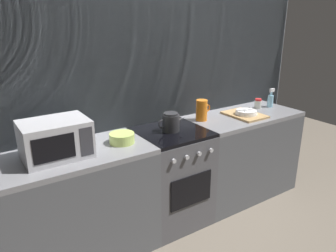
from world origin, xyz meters
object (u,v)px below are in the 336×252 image
object	(u,v)px
pitcher	(202,110)
stove_unit	(171,177)
microwave	(55,139)
spray_bottle	(270,100)
mixing_bowl	(122,138)
kettle	(171,122)
dish_pile	(245,114)
spice_jar	(258,104)

from	to	relation	value
pitcher	stove_unit	bearing A→B (deg)	-167.65
microwave	stove_unit	bearing A→B (deg)	-0.17
microwave	spray_bottle	size ratio (longest dim) A/B	2.27
mixing_bowl	microwave	bearing A→B (deg)	177.86
pitcher	spray_bottle	world-z (taller)	spray_bottle
stove_unit	kettle	bearing A→B (deg)	-151.22
microwave	dish_pile	xyz separation A→B (m)	(1.86, -0.05, -0.11)
stove_unit	spice_jar	size ratio (longest dim) A/B	8.57
spice_jar	spray_bottle	distance (m)	0.16
dish_pile	pitcher	bearing A→B (deg)	163.10
dish_pile	spray_bottle	size ratio (longest dim) A/B	1.97
mixing_bowl	kettle	bearing A→B (deg)	1.33
spice_jar	spray_bottle	size ratio (longest dim) A/B	0.52
spray_bottle	stove_unit	bearing A→B (deg)	-178.16
spice_jar	microwave	bearing A→B (deg)	-177.95
mixing_bowl	spray_bottle	bearing A→B (deg)	1.85
mixing_bowl	pitcher	size ratio (longest dim) A/B	1.00
pitcher	spray_bottle	bearing A→B (deg)	-2.87
kettle	stove_unit	bearing A→B (deg)	28.78
kettle	microwave	bearing A→B (deg)	179.55
mixing_bowl	dish_pile	bearing A→B (deg)	-1.35
mixing_bowl	spray_bottle	distance (m)	1.84
pitcher	spray_bottle	xyz separation A→B (m)	(0.94, -0.05, -0.02)
dish_pile	stove_unit	bearing A→B (deg)	176.84
mixing_bowl	spray_bottle	size ratio (longest dim) A/B	0.99
mixing_bowl	dish_pile	size ratio (longest dim) A/B	0.50
kettle	dish_pile	bearing A→B (deg)	-2.81
microwave	dish_pile	distance (m)	1.86
dish_pile	microwave	bearing A→B (deg)	178.44
kettle	spray_bottle	world-z (taller)	spray_bottle
spray_bottle	microwave	bearing A→B (deg)	-179.01
mixing_bowl	spice_jar	size ratio (longest dim) A/B	1.90
kettle	mixing_bowl	bearing A→B (deg)	-178.67
mixing_bowl	stove_unit	bearing A→B (deg)	1.87
pitcher	dish_pile	size ratio (longest dim) A/B	0.50
kettle	mixing_bowl	xyz separation A→B (m)	(-0.48, -0.01, -0.04)
pitcher	spray_bottle	distance (m)	0.94
kettle	mixing_bowl	world-z (taller)	kettle
stove_unit	kettle	distance (m)	0.53
mixing_bowl	spice_jar	bearing A→B (deg)	3.30
dish_pile	spice_jar	xyz separation A→B (m)	(0.33, 0.13, 0.03)
pitcher	kettle	bearing A→B (deg)	-167.27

